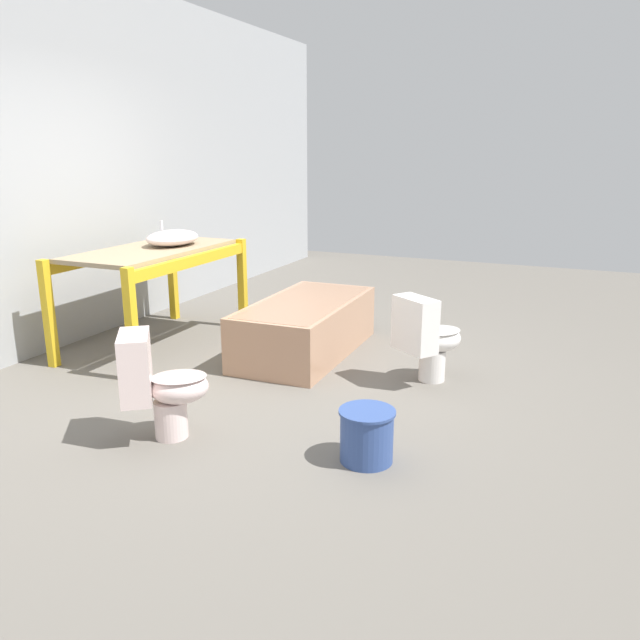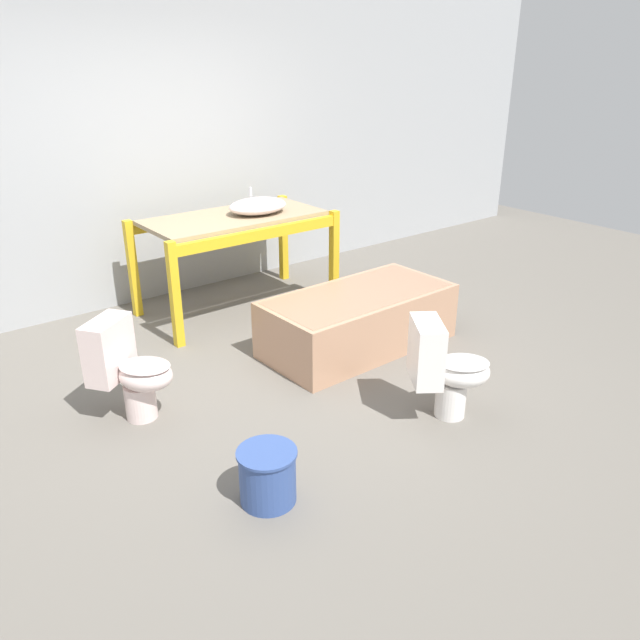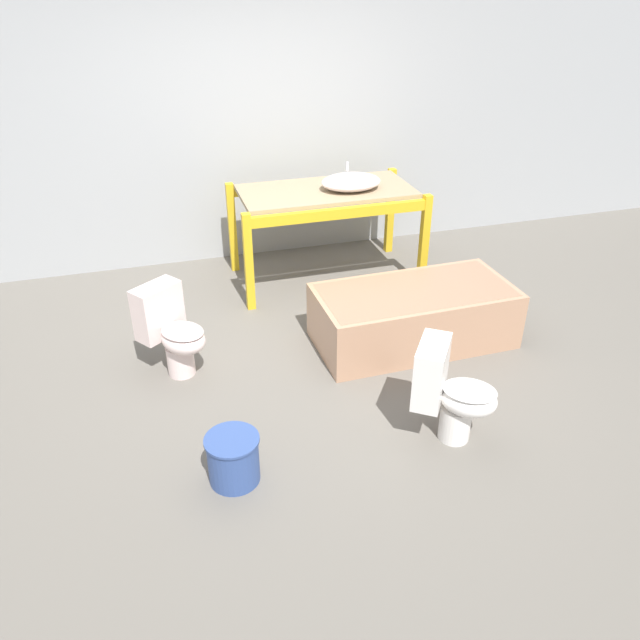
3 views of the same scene
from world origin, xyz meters
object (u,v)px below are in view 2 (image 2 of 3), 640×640
(sink_basin, at_px, (258,206))
(bucket_white, at_px, (268,475))
(bathtub_main, at_px, (358,316))
(toilet_near, at_px, (445,367))
(toilet_far, at_px, (129,368))

(sink_basin, distance_m, bucket_white, 2.90)
(bathtub_main, xyz_separation_m, toilet_near, (-0.26, -1.12, 0.09))
(sink_basin, height_order, bathtub_main, sink_basin)
(sink_basin, relative_size, toilet_near, 0.81)
(bathtub_main, distance_m, toilet_near, 1.15)
(sink_basin, bearing_deg, bucket_white, -122.58)
(bathtub_main, bearing_deg, toilet_near, -104.48)
(toilet_near, bearing_deg, toilet_far, 87.39)
(bucket_white, bearing_deg, toilet_near, 0.08)
(toilet_far, xyz_separation_m, bucket_white, (0.22, -1.23, -0.19))
(bathtub_main, height_order, toilet_near, toilet_near)
(toilet_near, bearing_deg, bathtub_main, 22.09)
(bathtub_main, relative_size, toilet_near, 2.33)
(sink_basin, distance_m, toilet_far, 2.15)
(bathtub_main, distance_m, toilet_far, 1.84)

